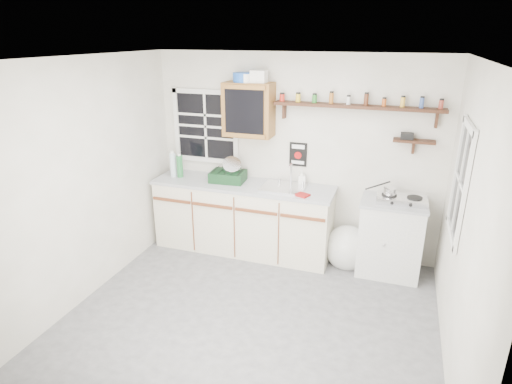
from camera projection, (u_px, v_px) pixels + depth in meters
room at (252, 200)px, 3.93m from camera, size 3.64×3.24×2.54m
main_cabinet at (243, 217)px, 5.54m from camera, size 2.31×0.63×0.92m
right_cabinet at (390, 237)px, 5.00m from camera, size 0.73×0.57×0.91m
sink at (284, 187)px, 5.22m from camera, size 0.52×0.44×0.29m
upper_cabinet at (249, 110)px, 5.18m from camera, size 0.60×0.32×0.65m
upper_cabinet_clutter at (249, 77)px, 5.05m from camera, size 0.41×0.24×0.14m
spice_shelf at (356, 106)px, 4.82m from camera, size 1.91×0.18×0.35m
secondary_shelf at (412, 140)px, 4.76m from camera, size 0.45×0.16×0.24m
warning_sign at (298, 154)px, 5.32m from camera, size 0.22×0.02×0.30m
window_back at (206, 126)px, 5.60m from camera, size 0.93×0.03×0.98m
window_right at (461, 182)px, 3.81m from camera, size 0.03×0.78×1.08m
water_bottles at (176, 165)px, 5.59m from camera, size 0.18×0.09×0.35m
dish_rack at (229, 173)px, 5.43m from camera, size 0.45×0.36×0.32m
soap_bottle at (302, 178)px, 5.30m from camera, size 0.10×0.11×0.18m
rag at (302, 195)px, 4.97m from camera, size 0.19×0.17×0.02m
hotplate at (402, 199)px, 4.79m from camera, size 0.56×0.32×0.08m
saucepan at (389, 191)px, 4.82m from camera, size 0.34×0.15×0.15m
trash_bag at (347, 248)px, 5.22m from camera, size 0.48×0.43×0.55m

